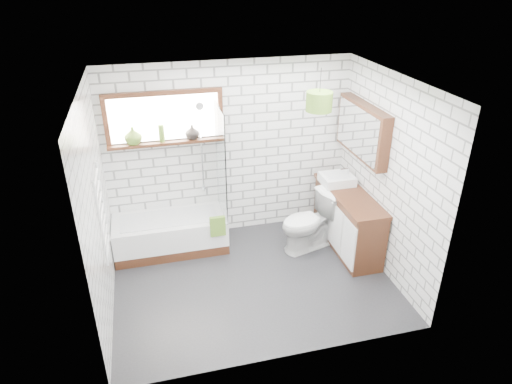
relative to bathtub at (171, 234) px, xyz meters
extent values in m
cube|color=black|center=(0.93, -0.96, -0.25)|extent=(3.40, 2.60, 0.01)
cube|color=white|center=(0.93, -0.96, 2.26)|extent=(3.40, 2.60, 0.01)
cube|color=white|center=(0.93, 0.34, 1.00)|extent=(3.40, 0.01, 2.50)
cube|color=white|center=(0.93, -2.27, 1.00)|extent=(3.40, 0.01, 2.50)
cube|color=white|center=(-0.77, -0.96, 1.00)|extent=(0.01, 2.60, 2.50)
cube|color=white|center=(2.64, -0.96, 1.00)|extent=(0.01, 2.60, 2.50)
cube|color=#371B0F|center=(0.08, 0.30, 1.55)|extent=(1.52, 0.16, 0.68)
cube|color=white|center=(-0.73, -0.96, 0.95)|extent=(0.06, 0.52, 1.00)
cube|color=#371B0F|center=(2.55, -0.36, 1.40)|extent=(0.16, 1.20, 0.70)
cylinder|color=silver|center=(0.53, 0.30, 1.10)|extent=(0.02, 0.02, 1.30)
cube|color=white|center=(0.00, 0.00, 0.00)|extent=(1.52, 0.67, 0.49)
cube|color=white|center=(0.74, 0.00, 1.00)|extent=(0.02, 0.72, 1.50)
cube|color=#547D25|center=(0.61, -0.34, 0.23)|extent=(0.21, 0.06, 0.28)
cube|color=tan|center=(0.61, -0.34, 0.23)|extent=(0.20, 0.05, 0.25)
cube|color=#371B0F|center=(2.40, -0.52, 0.17)|extent=(0.47, 1.45, 0.83)
cube|color=white|center=(2.34, -0.19, 0.65)|extent=(0.44, 0.38, 0.13)
cylinder|color=silver|center=(2.50, -0.19, 0.72)|extent=(0.04, 0.04, 0.17)
imported|color=white|center=(1.86, -0.44, 0.17)|extent=(0.66, 0.91, 0.83)
imported|color=#5B8328|center=(-0.34, 0.27, 1.35)|extent=(0.27, 0.27, 0.23)
imported|color=black|center=(0.42, 0.27, 1.33)|extent=(0.21, 0.21, 0.19)
cylinder|color=#5B8328|center=(0.02, 0.27, 1.35)|extent=(0.09, 0.09, 0.22)
cylinder|color=#547D25|center=(1.89, -0.45, 1.85)|extent=(0.32, 0.32, 0.24)
camera|label=1|loc=(-0.18, -5.48, 3.36)|focal=32.00mm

